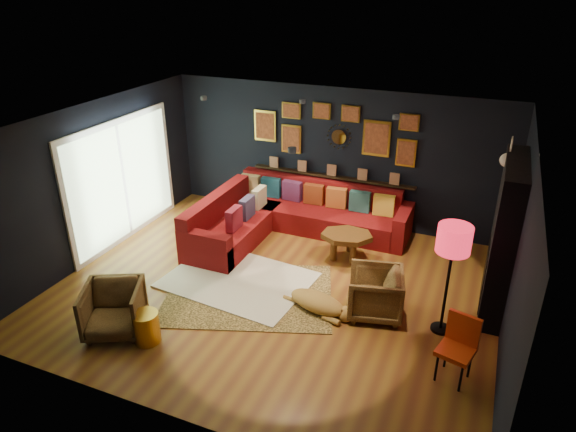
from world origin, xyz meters
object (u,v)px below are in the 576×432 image
at_px(orange_chair, 459,343).
at_px(dog, 317,299).
at_px(sectional, 284,217).
at_px(coffee_table, 347,238).
at_px(pouf, 241,227).
at_px(armchair_left, 113,307).
at_px(gold_stool, 146,327).
at_px(armchair_right, 375,291).
at_px(floor_lamp, 453,244).

relative_size(orange_chair, dog, 0.70).
distance_m(sectional, coffee_table, 1.43).
distance_m(pouf, orange_chair, 4.67).
bearing_deg(coffee_table, armchair_left, -126.75).
distance_m(pouf, armchair_left, 3.17).
height_order(sectional, dog, sectional).
xyz_separation_m(coffee_table, gold_stool, (-1.79, -3.11, -0.17)).
height_order(armchair_right, orange_chair, orange_chair).
bearing_deg(pouf, armchair_right, -26.28).
relative_size(pouf, gold_stool, 1.06).
xyz_separation_m(pouf, orange_chair, (4.07, -2.27, 0.31)).
bearing_deg(dog, pouf, 154.58).
height_order(armchair_left, floor_lamp, floor_lamp).
xyz_separation_m(pouf, dog, (2.09, -1.67, 0.02)).
xyz_separation_m(orange_chair, floor_lamp, (-0.27, 0.84, 0.84)).
bearing_deg(floor_lamp, sectional, 149.17).
bearing_deg(coffee_table, floor_lamp, -37.88).
height_order(pouf, armchair_left, armchair_left).
distance_m(sectional, orange_chair, 4.33).
height_order(pouf, floor_lamp, floor_lamp).
height_order(gold_stool, dog, gold_stool).
relative_size(coffee_table, pouf, 2.23).
height_order(sectional, armchair_left, sectional).
height_order(coffee_table, gold_stool, coffee_table).
distance_m(coffee_table, armchair_left, 3.87).
xyz_separation_m(sectional, armchair_right, (2.17, -1.84, 0.06)).
bearing_deg(floor_lamp, coffee_table, 142.12).
relative_size(gold_stool, dog, 0.36).
relative_size(coffee_table, orange_chair, 1.22).
distance_m(armchair_right, gold_stool, 3.15).
distance_m(armchair_right, orange_chair, 1.49).
xyz_separation_m(armchair_left, armchair_right, (3.14, 1.74, -0.00)).
bearing_deg(floor_lamp, armchair_right, 179.08).
distance_m(pouf, dog, 2.68).
bearing_deg(armchair_left, pouf, 58.75).
distance_m(sectional, armchair_right, 2.85).
bearing_deg(gold_stool, dog, 38.95).
bearing_deg(floor_lamp, gold_stool, -153.99).
distance_m(pouf, gold_stool, 3.17).
height_order(armchair_left, dog, armchair_left).
bearing_deg(armchair_left, dog, 5.83).
xyz_separation_m(armchair_right, gold_stool, (-2.62, -1.75, -0.16)).
bearing_deg(orange_chair, dog, 177.71).
bearing_deg(orange_chair, sectional, 156.05).
relative_size(sectional, floor_lamp, 2.15).
relative_size(orange_chair, floor_lamp, 0.53).
height_order(sectional, coffee_table, sectional).
relative_size(sectional, armchair_right, 4.48).
bearing_deg(sectional, floor_lamp, -30.83).
xyz_separation_m(armchair_left, gold_stool, (0.52, -0.02, -0.17)).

